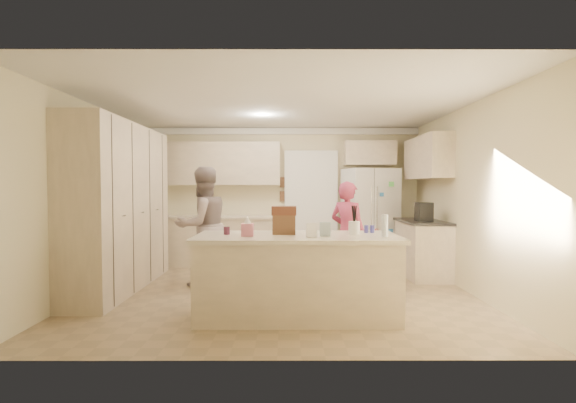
{
  "coord_description": "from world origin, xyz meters",
  "views": [
    {
      "loc": [
        0.08,
        -5.77,
        1.47
      ],
      "look_at": [
        0.1,
        0.35,
        1.25
      ],
      "focal_mm": 26.0,
      "sensor_mm": 36.0,
      "label": 1
    }
  ],
  "objects_px": {
    "refrigerator": "(370,217)",
    "coffee_maker": "(424,212)",
    "teen_boy": "(203,226)",
    "utensil_crock": "(354,228)",
    "teen_girl": "(348,233)",
    "island_base": "(297,278)",
    "tissue_box": "(247,230)",
    "dollhouse_body": "(284,224)"
  },
  "relations": [
    {
      "from": "island_base",
      "to": "utensil_crock",
      "type": "relative_size",
      "value": 14.67
    },
    {
      "from": "coffee_maker",
      "to": "teen_girl",
      "type": "xyz_separation_m",
      "value": [
        -1.25,
        -0.35,
        -0.3
      ]
    },
    {
      "from": "teen_girl",
      "to": "tissue_box",
      "type": "bearing_deg",
      "value": 88.44
    },
    {
      "from": "tissue_box",
      "to": "teen_boy",
      "type": "height_order",
      "value": "teen_boy"
    },
    {
      "from": "coffee_maker",
      "to": "dollhouse_body",
      "type": "relative_size",
      "value": 1.15
    },
    {
      "from": "utensil_crock",
      "to": "tissue_box",
      "type": "bearing_deg",
      "value": -172.87
    },
    {
      "from": "teen_boy",
      "to": "teen_girl",
      "type": "distance_m",
      "value": 2.17
    },
    {
      "from": "tissue_box",
      "to": "coffee_maker",
      "type": "bearing_deg",
      "value": 37.57
    },
    {
      "from": "coffee_maker",
      "to": "dollhouse_body",
      "type": "xyz_separation_m",
      "value": [
        -2.2,
        -1.8,
        -0.03
      ]
    },
    {
      "from": "refrigerator",
      "to": "teen_boy",
      "type": "xyz_separation_m",
      "value": [
        -2.81,
        -1.56,
        -0.02
      ]
    },
    {
      "from": "utensil_crock",
      "to": "teen_girl",
      "type": "xyz_separation_m",
      "value": [
        0.15,
        1.5,
        -0.23
      ]
    },
    {
      "from": "refrigerator",
      "to": "coffee_maker",
      "type": "distance_m",
      "value": 1.35
    },
    {
      "from": "tissue_box",
      "to": "teen_girl",
      "type": "bearing_deg",
      "value": 50.83
    },
    {
      "from": "coffee_maker",
      "to": "dollhouse_body",
      "type": "height_order",
      "value": "coffee_maker"
    },
    {
      "from": "refrigerator",
      "to": "coffee_maker",
      "type": "relative_size",
      "value": 6.0
    },
    {
      "from": "refrigerator",
      "to": "coffee_maker",
      "type": "height_order",
      "value": "refrigerator"
    },
    {
      "from": "utensil_crock",
      "to": "teen_girl",
      "type": "bearing_deg",
      "value": 84.47
    },
    {
      "from": "coffee_maker",
      "to": "utensil_crock",
      "type": "relative_size",
      "value": 2.0
    },
    {
      "from": "island_base",
      "to": "tissue_box",
      "type": "relative_size",
      "value": 15.71
    },
    {
      "from": "island_base",
      "to": "teen_girl",
      "type": "bearing_deg",
      "value": 62.85
    },
    {
      "from": "island_base",
      "to": "teen_boy",
      "type": "height_order",
      "value": "teen_boy"
    },
    {
      "from": "utensil_crock",
      "to": "dollhouse_body",
      "type": "height_order",
      "value": "dollhouse_body"
    },
    {
      "from": "utensil_crock",
      "to": "teen_girl",
      "type": "height_order",
      "value": "teen_girl"
    },
    {
      "from": "island_base",
      "to": "teen_girl",
      "type": "relative_size",
      "value": 1.42
    },
    {
      "from": "utensil_crock",
      "to": "tissue_box",
      "type": "relative_size",
      "value": 1.07
    },
    {
      "from": "dollhouse_body",
      "to": "teen_boy",
      "type": "bearing_deg",
      "value": 130.63
    },
    {
      "from": "refrigerator",
      "to": "teen_girl",
      "type": "bearing_deg",
      "value": -126.74
    },
    {
      "from": "teen_boy",
      "to": "teen_girl",
      "type": "bearing_deg",
      "value": 139.85
    },
    {
      "from": "coffee_maker",
      "to": "island_base",
      "type": "relative_size",
      "value": 0.14
    },
    {
      "from": "coffee_maker",
      "to": "teen_girl",
      "type": "height_order",
      "value": "teen_girl"
    },
    {
      "from": "dollhouse_body",
      "to": "teen_boy",
      "type": "relative_size",
      "value": 0.15
    },
    {
      "from": "tissue_box",
      "to": "island_base",
      "type": "bearing_deg",
      "value": 10.3
    },
    {
      "from": "tissue_box",
      "to": "dollhouse_body",
      "type": "relative_size",
      "value": 0.54
    },
    {
      "from": "dollhouse_body",
      "to": "coffee_maker",
      "type": "bearing_deg",
      "value": 39.29
    },
    {
      "from": "refrigerator",
      "to": "island_base",
      "type": "bearing_deg",
      "value": -129.04
    },
    {
      "from": "island_base",
      "to": "tissue_box",
      "type": "distance_m",
      "value": 0.79
    },
    {
      "from": "refrigerator",
      "to": "tissue_box",
      "type": "height_order",
      "value": "refrigerator"
    },
    {
      "from": "refrigerator",
      "to": "island_base",
      "type": "distance_m",
      "value": 3.44
    },
    {
      "from": "utensil_crock",
      "to": "teen_girl",
      "type": "relative_size",
      "value": 0.1
    },
    {
      "from": "coffee_maker",
      "to": "utensil_crock",
      "type": "bearing_deg",
      "value": -127.12
    },
    {
      "from": "island_base",
      "to": "utensil_crock",
      "type": "bearing_deg",
      "value": 4.4
    },
    {
      "from": "island_base",
      "to": "teen_girl",
      "type": "height_order",
      "value": "teen_girl"
    }
  ]
}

